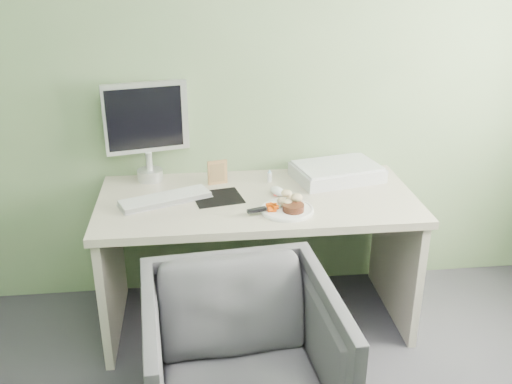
{
  "coord_description": "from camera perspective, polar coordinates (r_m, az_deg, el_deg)",
  "views": [
    {
      "loc": [
        -0.3,
        -0.99,
        1.89
      ],
      "look_at": [
        -0.02,
        1.5,
        0.81
      ],
      "focal_mm": 40.0,
      "sensor_mm": 36.0,
      "label": 1
    }
  ],
  "objects": [
    {
      "name": "desk_chair",
      "position": [
        2.39,
        -1.42,
        -16.95
      ],
      "size": [
        0.81,
        0.83,
        0.7
      ],
      "primitive_type": "imported",
      "rotation": [
        0.0,
        0.0,
        0.09
      ],
      "color": "#3C3B41",
      "rests_on": "floor"
    },
    {
      "name": "scanner",
      "position": [
        3.13,
        8.09,
        1.95
      ],
      "size": [
        0.51,
        0.39,
        0.07
      ],
      "primitive_type": "cube",
      "rotation": [
        0.0,
        0.0,
        0.23
      ],
      "color": "silver",
      "rests_on": "desk"
    },
    {
      "name": "mousepad",
      "position": [
        2.87,
        -3.84,
        -0.56
      ],
      "size": [
        0.27,
        0.25,
        0.0
      ],
      "primitive_type": "cube",
      "rotation": [
        0.0,
        0.0,
        0.2
      ],
      "color": "black",
      "rests_on": "desk"
    },
    {
      "name": "potato_pile",
      "position": [
        2.77,
        3.52,
        -0.57
      ],
      "size": [
        0.13,
        0.11,
        0.06
      ],
      "primitive_type": "ellipsoid",
      "rotation": [
        0.0,
        0.0,
        -0.34
      ],
      "color": "#A78651",
      "rests_on": "plate"
    },
    {
      "name": "steak",
      "position": [
        2.7,
        3.76,
        -1.57
      ],
      "size": [
        0.13,
        0.13,
        0.03
      ],
      "primitive_type": "cylinder",
      "rotation": [
        0.0,
        0.0,
        0.29
      ],
      "color": "black",
      "rests_on": "plate"
    },
    {
      "name": "eyedrop_bottle",
      "position": [
        3.05,
        1.36,
        1.59
      ],
      "size": [
        0.02,
        0.02,
        0.07
      ],
      "color": "white",
      "rests_on": "desk"
    },
    {
      "name": "plate",
      "position": [
        2.73,
        3.12,
        -1.81
      ],
      "size": [
        0.25,
        0.25,
        0.01
      ],
      "primitive_type": "cylinder",
      "color": "white",
      "rests_on": "desk"
    },
    {
      "name": "monitor",
      "position": [
        3.06,
        -10.88,
        6.5
      ],
      "size": [
        0.44,
        0.16,
        0.53
      ],
      "rotation": [
        0.0,
        0.0,
        0.22
      ],
      "color": "silver",
      "rests_on": "desk"
    },
    {
      "name": "keyboard",
      "position": [
        2.86,
        -9.05,
        -0.63
      ],
      "size": [
        0.46,
        0.29,
        0.02
      ],
      "primitive_type": "cube",
      "rotation": [
        0.0,
        0.0,
        0.39
      ],
      "color": "white",
      "rests_on": "desk"
    },
    {
      "name": "photo_frame",
      "position": [
        3.02,
        -3.88,
        1.97
      ],
      "size": [
        0.11,
        0.04,
        0.13
      ],
      "primitive_type": "cube",
      "rotation": [
        0.0,
        0.0,
        0.24
      ],
      "color": "#956245",
      "rests_on": "desk"
    },
    {
      "name": "carrot_heap",
      "position": [
        2.7,
        1.88,
        -1.44
      ],
      "size": [
        0.06,
        0.06,
        0.04
      ],
      "primitive_type": "cube",
      "rotation": [
        0.0,
        0.0,
        -0.07
      ],
      "color": "#EA4904",
      "rests_on": "plate"
    },
    {
      "name": "desk",
      "position": [
        2.96,
        0.13,
        -3.76
      ],
      "size": [
        1.6,
        0.75,
        0.73
      ],
      "color": "beige",
      "rests_on": "floor"
    },
    {
      "name": "steak_knife",
      "position": [
        2.69,
        0.84,
        -1.68
      ],
      "size": [
        0.24,
        0.1,
        0.02
      ],
      "rotation": [
        0.0,
        0.0,
        0.32
      ],
      "color": "silver",
      "rests_on": "plate"
    },
    {
      "name": "wall_back",
      "position": [
        3.05,
        -0.68,
        13.08
      ],
      "size": [
        3.5,
        0.0,
        3.5
      ],
      "primitive_type": "plane",
      "rotation": [
        1.57,
        0.0,
        0.0
      ],
      "color": "gray",
      "rests_on": "floor"
    },
    {
      "name": "computer_mouse",
      "position": [
        2.9,
        2.18,
        0.08
      ],
      "size": [
        0.09,
        0.12,
        0.04
      ],
      "primitive_type": "ellipsoid",
      "rotation": [
        0.0,
        0.0,
        0.33
      ],
      "color": "white",
      "rests_on": "desk"
    }
  ]
}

